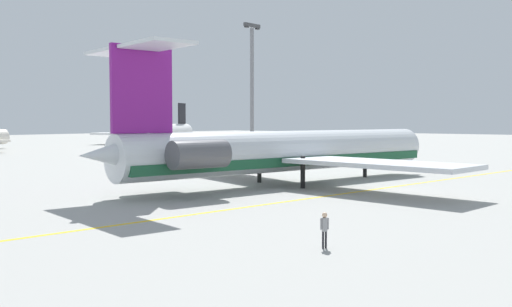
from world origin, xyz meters
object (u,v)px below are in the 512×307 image
main_jetliner (281,151)px  airliner_mid_right (158,132)px  ground_crew_near_nose (274,156)px  light_mast (252,82)px  ground_crew_portside (325,225)px

main_jetliner → airliner_mid_right: (46.57, 71.95, -0.12)m
ground_crew_near_nose → light_mast: bearing=108.3°
main_jetliner → ground_crew_portside: (-18.95, -17.23, -2.05)m
ground_crew_portside → light_mast: 79.28m
airliner_mid_right → light_mast: bearing=52.0°
main_jetliner → light_mast: light_mast is taller
main_jetliner → airliner_mid_right: 85.71m
main_jetliner → ground_crew_portside: size_ratio=23.35×
main_jetliner → ground_crew_portside: 25.69m
airliner_mid_right → light_mast: light_mast is taller
airliner_mid_right → ground_crew_near_nose: (-27.14, -55.76, -1.89)m
light_mast → main_jetliner: bearing=-136.6°
airliner_mid_right → light_mast: 37.88m
ground_crew_near_nose → light_mast: light_mast is taller
ground_crew_near_nose → light_mast: (18.95, 20.07, 11.63)m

